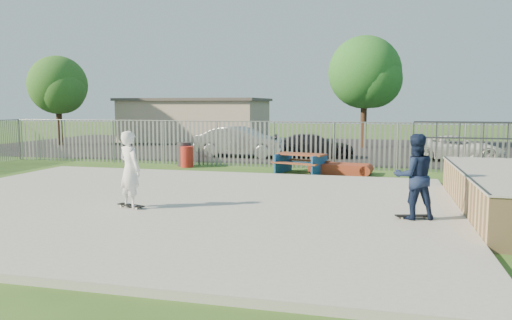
% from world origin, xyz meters
% --- Properties ---
extents(ground, '(120.00, 120.00, 0.00)m').
position_xyz_m(ground, '(0.00, 0.00, 0.00)').
color(ground, '#31581E').
rests_on(ground, ground).
extents(concrete_slab, '(15.00, 12.00, 0.15)m').
position_xyz_m(concrete_slab, '(0.00, 0.00, 0.07)').
color(concrete_slab, '#9A9A95').
rests_on(concrete_slab, ground).
extents(fence, '(26.04, 16.02, 2.00)m').
position_xyz_m(fence, '(1.00, 4.59, 1.00)').
color(fence, gray).
rests_on(fence, ground).
extents(picnic_table, '(2.26, 2.03, 0.80)m').
position_xyz_m(picnic_table, '(2.48, 7.32, 0.41)').
color(picnic_table, brown).
rests_on(picnic_table, ground).
extents(funbox, '(2.13, 1.23, 0.41)m').
position_xyz_m(funbox, '(4.02, 7.58, 0.20)').
color(funbox, maroon).
rests_on(funbox, ground).
extents(trash_bin_red, '(0.55, 0.55, 0.92)m').
position_xyz_m(trash_bin_red, '(-2.68, 8.07, 0.46)').
color(trash_bin_red, '#A02018').
rests_on(trash_bin_red, ground).
extents(trash_bin_grey, '(0.64, 0.64, 1.06)m').
position_xyz_m(trash_bin_grey, '(-2.97, 8.47, 0.53)').
color(trash_bin_grey, '#29292C').
rests_on(trash_bin_grey, ground).
extents(parking_lot, '(40.00, 18.00, 0.02)m').
position_xyz_m(parking_lot, '(0.00, 19.00, 0.01)').
color(parking_lot, black).
rests_on(parking_lot, ground).
extents(car_silver, '(4.85, 1.93, 1.57)m').
position_xyz_m(car_silver, '(-1.52, 12.70, 0.81)').
color(car_silver, '#A8A8AC').
rests_on(car_silver, parking_lot).
extents(car_dark, '(4.42, 2.49, 1.21)m').
position_xyz_m(car_dark, '(2.20, 13.26, 0.62)').
color(car_dark, black).
rests_on(car_dark, parking_lot).
extents(car_white, '(4.38, 2.07, 1.21)m').
position_xyz_m(car_white, '(9.18, 13.68, 0.62)').
color(car_white, white).
rests_on(car_white, parking_lot).
extents(building, '(10.40, 6.40, 3.20)m').
position_xyz_m(building, '(-8.00, 23.00, 1.61)').
color(building, '#BDAB91').
rests_on(building, ground).
extents(tree_left, '(3.87, 3.87, 5.98)m').
position_xyz_m(tree_left, '(-15.51, 17.12, 4.02)').
color(tree_left, '#3A2617').
rests_on(tree_left, ground).
extents(tree_mid, '(4.56, 4.56, 7.03)m').
position_xyz_m(tree_mid, '(4.42, 20.19, 4.73)').
color(tree_mid, '#412A1A').
rests_on(tree_mid, ground).
extents(skateboard_a, '(0.82, 0.42, 0.08)m').
position_xyz_m(skateboard_a, '(6.31, -0.55, 0.19)').
color(skateboard_a, black).
rests_on(skateboard_a, concrete_slab).
extents(skateboard_b, '(0.82, 0.44, 0.08)m').
position_xyz_m(skateboard_b, '(-0.51, -1.03, 0.19)').
color(skateboard_b, black).
rests_on(skateboard_b, concrete_slab).
extents(skater_navy, '(1.11, 0.97, 1.93)m').
position_xyz_m(skater_navy, '(6.31, -0.55, 1.12)').
color(skater_navy, '#131E3B').
rests_on(skater_navy, concrete_slab).
extents(skater_white, '(0.84, 0.74, 1.93)m').
position_xyz_m(skater_white, '(-0.51, -1.03, 1.12)').
color(skater_white, white).
rests_on(skater_white, concrete_slab).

